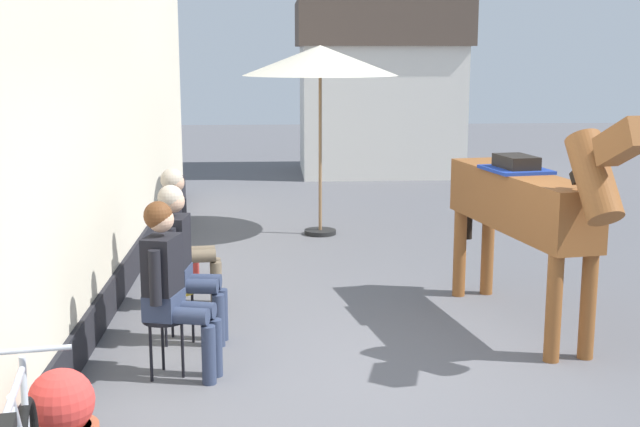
{
  "coord_description": "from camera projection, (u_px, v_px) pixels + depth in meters",
  "views": [
    {
      "loc": [
        -0.83,
        -6.28,
        2.5
      ],
      "look_at": [
        -0.4,
        1.2,
        1.05
      ],
      "focal_mm": 47.18,
      "sensor_mm": 36.0,
      "label": 1
    }
  ],
  "objects": [
    {
      "name": "satchel_bag",
      "position": [
        186.0,
        268.0,
        9.44
      ],
      "size": [
        0.29,
        0.13,
        0.2
      ],
      "primitive_type": "cube",
      "rotation": [
        0.0,
        0.0,
        3.1
      ],
      "color": "maroon",
      "rests_on": "ground_plane"
    },
    {
      "name": "flower_planter_near",
      "position": [
        62.0,
        418.0,
        5.04
      ],
      "size": [
        0.43,
        0.43,
        0.64
      ],
      "color": "#A85638",
      "rests_on": "ground_plane"
    },
    {
      "name": "seated_visitor_far",
      "position": [
        182.0,
        230.0,
        8.22
      ],
      "size": [
        0.61,
        0.49,
        1.39
      ],
      "color": "black",
      "rests_on": "ground_plane"
    },
    {
      "name": "ground_plane",
      "position": [
        346.0,
        273.0,
        9.61
      ],
      "size": [
        40.0,
        40.0,
        0.0
      ],
      "primitive_type": "plane",
      "color": "#56565B"
    },
    {
      "name": "cafe_parasol",
      "position": [
        320.0,
        62.0,
        11.24
      ],
      "size": [
        2.1,
        2.1,
        2.58
      ],
      "color": "black",
      "rests_on": "ground_plane"
    },
    {
      "name": "seated_visitor_middle",
      "position": [
        182.0,
        256.0,
        7.19
      ],
      "size": [
        0.61,
        0.49,
        1.39
      ],
      "color": "gold",
      "rests_on": "ground_plane"
    },
    {
      "name": "seated_visitor_near",
      "position": [
        171.0,
        281.0,
        6.41
      ],
      "size": [
        0.61,
        0.48,
        1.39
      ],
      "color": "black",
      "rests_on": "ground_plane"
    },
    {
      "name": "pub_facade_wall",
      "position": [
        85.0,
        158.0,
        7.71
      ],
      "size": [
        0.34,
        14.0,
        3.4
      ],
      "color": "beige",
      "rests_on": "ground_plane"
    },
    {
      "name": "saddled_horse_center",
      "position": [
        526.0,
        204.0,
        7.51
      ],
      "size": [
        0.82,
        2.97,
        2.06
      ],
      "color": "brown",
      "rests_on": "ground_plane"
    },
    {
      "name": "distant_cottage",
      "position": [
        379.0,
        86.0,
        17.29
      ],
      "size": [
        3.4,
        2.6,
        3.5
      ],
      "color": "silver",
      "rests_on": "ground_plane"
    }
  ]
}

